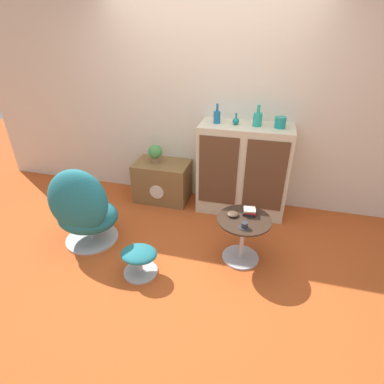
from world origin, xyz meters
The scene contains 15 objects.
ground_plane centered at (0.00, 0.00, 0.00)m, with size 12.00×12.00×0.00m, color #B74C1E.
wall_back centered at (0.00, 1.35, 1.30)m, with size 6.40×0.06×2.60m.
sideboard centered at (0.51, 1.08, 0.56)m, with size 1.08×0.49×1.12m.
tv_console centered at (-0.56, 1.08, 0.27)m, with size 0.72×0.49×0.54m.
egg_chair centered at (-1.03, -0.06, 0.43)m, with size 0.69×0.63×0.92m.
ottoman centered at (-0.29, -0.35, 0.19)m, with size 0.35×0.33×0.28m.
coffee_table centered at (0.64, 0.11, 0.31)m, with size 0.53×0.53×0.49m.
vase_leftmost centered at (0.16, 1.08, 1.20)m, with size 0.08×0.08×0.22m.
vase_inner_left centered at (0.38, 1.08, 1.17)m, with size 0.08×0.08×0.13m.
vase_inner_right centered at (0.62, 1.08, 1.21)m, with size 0.10×0.10×0.24m.
vase_rightmost centered at (0.87, 1.08, 1.19)m, with size 0.12×0.12×0.12m.
potted_plant centered at (-0.64, 1.08, 0.67)m, with size 0.18×0.18×0.24m.
teacup centered at (0.65, -0.04, 0.52)m, with size 0.10×0.10×0.06m.
book_stack centered at (0.68, 0.21, 0.52)m, with size 0.13×0.12×0.07m.
bowl centered at (0.52, 0.14, 0.51)m, with size 0.11×0.11×0.04m.
Camera 1 is at (0.76, -2.34, 2.13)m, focal length 28.00 mm.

